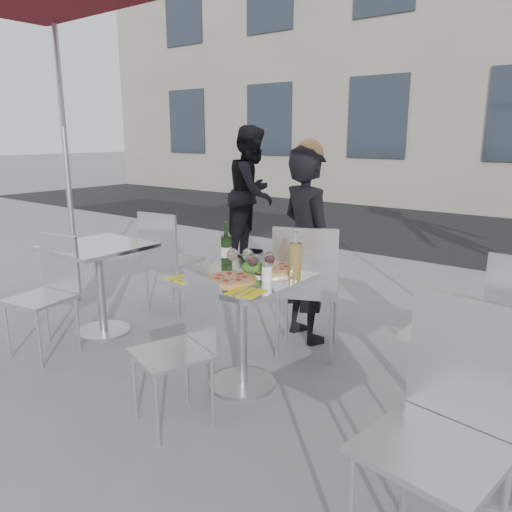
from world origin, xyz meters
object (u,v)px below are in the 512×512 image
Objects in this scene: side_chair_lnear at (50,284)px; side_chair_rnear at (449,414)px; chair_far at (307,281)px; wineglass_white_a at (232,255)px; woman_diner at (307,245)px; main_table at (242,308)px; wine_bottle at (226,248)px; wineglass_white_b at (248,255)px; side_table_left at (99,270)px; sugar_shaker at (267,272)px; wineglass_red_b at (270,259)px; napkin_right at (246,292)px; pedestrian_a at (252,193)px; wineglass_red_a at (253,261)px; napkin_left at (186,278)px; carafe at (295,260)px; salad_plate at (253,268)px; pizza_near at (231,279)px; side_chair_lfar at (167,253)px; pizza_far at (274,269)px; chair_near at (185,337)px; side_table_right at (495,375)px.

side_chair_rnear is at bearing -12.05° from side_chair_lnear.
chair_far reaches higher than wineglass_white_a.
woman_diner reaches higher than wineglass_white_a.
wine_bottle is at bearing 148.85° from main_table.
wineglass_white_b is at bearing 52.30° from chair_far.
side_table_left is at bearing -178.23° from wineglass_white_a.
sugar_shaker is 0.24m from wineglass_white_b.
side_chair_lnear is 5.62× the size of wineglass_red_b.
side_table_left is 3.73× the size of napkin_right.
side_table_left is 4.76× the size of wineglass_red_b.
pedestrian_a is at bearing 144.58° from side_chair_rnear.
woman_diner is at bearing 35.96° from side_chair_lnear.
wineglass_red_a is 0.75× the size of napkin_left.
woman_diner reaches higher than wineglass_white_b.
side_chair_lnear is at bearing -161.29° from carafe.
napkin_left is at bearing -113.01° from wineglass_white_a.
main_table is 0.34m from wineglass_white_a.
salad_plate is 1.05× the size of napkin_left.
main_table is 0.43× the size of pedestrian_a.
wineglass_red_a is at bearing 59.19° from pizza_near.
carafe is at bearing 141.58° from woman_diner.
wine_bottle is (1.19, -0.53, 0.31)m from side_chair_lfar.
sugar_shaker is 0.51× the size of napkin_left.
pedestrian_a reaches higher than woman_diner.
wineglass_white_b is (-0.21, 0.08, 0.06)m from sugar_shaker.
wine_bottle reaches higher than side_chair_rnear.
wineglass_white_a is (-0.20, -0.17, 0.09)m from pizza_far.
wineglass_white_a is (1.38, 0.48, 0.34)m from side_chair_lnear.
sugar_shaker is at bearing 92.56° from napkin_right.
woman_diner is 0.89× the size of pedestrian_a.
salad_plate is (-1.44, 0.68, 0.18)m from side_chair_rnear.
wineglass_red_a is at bearing 98.29° from chair_near.
wineglass_red_a is (-0.21, -0.15, -0.01)m from carafe.
side_chair_rnear is at bearing -25.13° from salad_plate.
pizza_near is 1.94× the size of wineglass_white_a.
pedestrian_a reaches higher than wineglass_white_a.
chair_near is at bearing -68.89° from wine_bottle.
wineglass_white_a is 0.19m from wineglass_red_a.
side_table_left is 0.49× the size of woman_diner.
side_chair_lfar is 1.60m from salad_plate.
side_chair_rnear is at bearing -21.80° from main_table.
wineglass_red_a reaches higher than chair_near.
wineglass_red_b is (-1.36, 0.11, 0.32)m from side_table_right.
sugar_shaker is 0.68× the size of wineglass_white_b.
wine_bottle is 1.87× the size of wineglass_white_b.
side_chair_lnear is at bearing 175.88° from pedestrian_a.
main_table is 0.47m from carafe.
wineglass_white_a is (2.06, -2.84, -0.01)m from pedestrian_a.
side_table_right is at bearing -7.73° from carafe.
chair_near is 1.47m from woman_diner.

